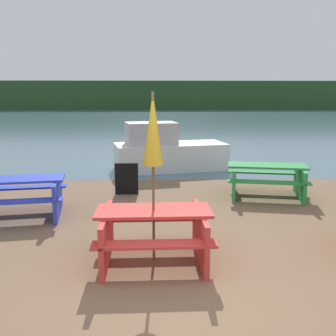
# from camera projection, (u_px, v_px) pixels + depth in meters

# --- Properties ---
(ground_plane) EXTENTS (60.00, 60.00, 0.00)m
(ground_plane) POSITION_uv_depth(u_px,v_px,m) (190.00, 305.00, 4.49)
(ground_plane) COLOR brown
(water) EXTENTS (60.00, 50.00, 0.00)m
(water) POSITION_uv_depth(u_px,v_px,m) (159.00, 120.00, 35.44)
(water) COLOR slate
(water) RESTS_ON ground_plane
(far_treeline) EXTENTS (80.00, 1.60, 4.00)m
(far_treeline) POSITION_uv_depth(u_px,v_px,m) (158.00, 95.00, 54.70)
(far_treeline) COLOR #284723
(far_treeline) RESTS_ON water
(picnic_table_red) EXTENTS (1.64, 1.41, 0.77)m
(picnic_table_red) POSITION_uv_depth(u_px,v_px,m) (154.00, 230.00, 5.60)
(picnic_table_red) COLOR red
(picnic_table_red) RESTS_ON ground_plane
(picnic_table_blue) EXTENTS (1.80, 1.61, 0.77)m
(picnic_table_blue) POSITION_uv_depth(u_px,v_px,m) (22.00, 193.00, 7.63)
(picnic_table_blue) COLOR blue
(picnic_table_blue) RESTS_ON ground_plane
(picnic_table_green) EXTENTS (2.01, 1.69, 0.75)m
(picnic_table_green) POSITION_uv_depth(u_px,v_px,m) (267.00, 177.00, 9.11)
(picnic_table_green) COLOR green
(picnic_table_green) RESTS_ON ground_plane
(umbrella_gold) EXTENTS (0.28, 0.28, 2.40)m
(umbrella_gold) POSITION_uv_depth(u_px,v_px,m) (153.00, 131.00, 5.33)
(umbrella_gold) COLOR brown
(umbrella_gold) RESTS_ON ground_plane
(boat) EXTENTS (3.64, 2.10, 1.49)m
(boat) POSITION_uv_depth(u_px,v_px,m) (167.00, 152.00, 12.28)
(boat) COLOR silver
(boat) RESTS_ON water
(signboard) EXTENTS (0.55, 0.08, 0.75)m
(signboard) POSITION_uv_depth(u_px,v_px,m) (127.00, 179.00, 9.32)
(signboard) COLOR black
(signboard) RESTS_ON ground_plane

